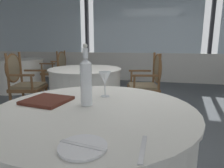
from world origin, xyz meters
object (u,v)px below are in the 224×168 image
at_px(wine_glass, 105,79).
at_px(dining_chair_0_0, 57,68).
at_px(dining_chair_2_1, 149,80).
at_px(side_plate, 83,147).
at_px(water_bottle, 86,81).
at_px(menu_book, 47,100).
at_px(dining_chair_2_0, 22,80).

xyz_separation_m(wine_glass, dining_chair_0_0, (-1.94, 2.79, -0.32)).
relative_size(wine_glass, dining_chair_2_1, 0.18).
distance_m(side_plate, wine_glass, 0.72).
height_order(water_bottle, menu_book, water_bottle).
bearing_deg(dining_chair_2_1, menu_book, 60.55).
relative_size(dining_chair_0_0, dining_chair_2_0, 0.97).
bearing_deg(menu_book, dining_chair_2_0, 140.92).
bearing_deg(dining_chair_0_0, menu_book, 115.10).
xyz_separation_m(wine_glass, dining_chair_2_1, (0.24, 1.70, -0.31)).
height_order(dining_chair_2_0, dining_chair_2_1, dining_chair_2_0).
relative_size(water_bottle, dining_chair_2_1, 0.38).
xyz_separation_m(wine_glass, menu_book, (-0.33, -0.22, -0.12)).
bearing_deg(side_plate, dining_chair_2_1, 86.93).
height_order(side_plate, dining_chair_2_0, dining_chair_2_0).
bearing_deg(wine_glass, menu_book, -147.15).
relative_size(wine_glass, menu_book, 0.68).
xyz_separation_m(water_bottle, dining_chair_2_0, (-1.63, 1.47, -0.33)).
distance_m(side_plate, dining_chair_2_1, 2.41).
height_order(side_plate, dining_chair_0_0, dining_chair_0_0).
bearing_deg(menu_book, wine_glass, 41.10).
relative_size(menu_book, dining_chair_2_1, 0.27).
height_order(wine_glass, dining_chair_0_0, dining_chair_0_0).
height_order(menu_book, dining_chair_0_0, dining_chair_0_0).
height_order(wine_glass, menu_book, wine_glass).
xyz_separation_m(water_bottle, menu_book, (-0.28, -0.00, -0.14)).
height_order(side_plate, wine_glass, wine_glass).
bearing_deg(side_plate, dining_chair_0_0, 120.45).
xyz_separation_m(side_plate, dining_chair_2_0, (-1.80, 1.96, -0.18)).
xyz_separation_m(dining_chair_0_0, dining_chair_2_0, (0.25, -1.53, 0.01)).
bearing_deg(wine_glass, dining_chair_2_1, 82.05).
bearing_deg(side_plate, wine_glass, 98.83).
height_order(side_plate, menu_book, menu_book).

